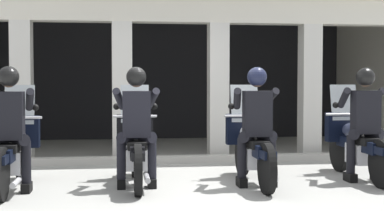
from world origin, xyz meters
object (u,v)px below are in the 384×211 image
Objects in this scene: police_officer_center_left at (136,116)px; police_officer_far_right at (365,114)px; motorcycle_center_left at (136,147)px; police_officer_center_right at (257,116)px; police_officer_far_left at (9,118)px; motorcycle_center_right at (251,146)px; motorcycle_far_left at (14,150)px; motorcycle_far_right at (356,143)px.

police_officer_center_left and police_officer_far_right have the same top height.
police_officer_far_right reaches higher than motorcycle_center_left.
police_officer_far_left is at bearing -173.23° from police_officer_center_right.
police_officer_center_left reaches higher than motorcycle_center_right.
motorcycle_far_left is 0.52m from police_officer_far_left.
police_officer_center_left reaches higher than motorcycle_far_left.
police_officer_center_left is at bearing -167.20° from motorcycle_far_right.
motorcycle_far_left is 1.29× the size of police_officer_center_right.
police_officer_center_left is 1.00× the size of police_officer_far_right.
motorcycle_far_left is 3.17m from motorcycle_center_right.
motorcycle_center_left is at bearing 5.41° from motorcycle_far_left.
motorcycle_center_right is at bearing -167.35° from motorcycle_far_right.
police_officer_far_left is (-0.00, -0.28, 0.44)m from motorcycle_far_left.
police_officer_center_right is (1.58, -0.10, 0.00)m from police_officer_center_left.
motorcycle_far_right is (3.17, 0.07, 0.00)m from motorcycle_center_left.
police_officer_far_left and police_officer_center_right have the same top height.
motorcycle_center_right is (3.17, 0.30, -0.44)m from police_officer_far_left.
motorcycle_far_right is at bearing 6.71° from police_officer_far_left.
police_officer_far_left is 0.78× the size of motorcycle_center_right.
police_officer_center_right is 1.71m from motorcycle_far_right.
motorcycle_far_left is at bearing 178.47° from police_officer_center_left.
police_officer_far_left reaches higher than motorcycle_far_left.
motorcycle_center_left is 1.00× the size of motorcycle_far_right.
motorcycle_far_left is 1.65m from police_officer_center_left.
police_officer_far_right reaches higher than motorcycle_far_right.
police_officer_far_left is 3.21m from motorcycle_center_right.
motorcycle_far_right is at bearing 5.55° from motorcycle_center_left.
motorcycle_far_right is 1.29× the size of police_officer_far_right.
motorcycle_far_right is (4.75, 0.47, -0.44)m from police_officer_far_left.
motorcycle_far_right is 0.52m from police_officer_far_right.
police_officer_far_right is at bearing -83.81° from motorcycle_far_right.
motorcycle_far_left is 4.75m from motorcycle_far_right.
motorcycle_center_left and motorcycle_far_right have the same top height.
motorcycle_far_left and motorcycle_far_right have the same top height.
motorcycle_far_left is at bearing 90.74° from police_officer_far_left.
police_officer_far_right reaches higher than motorcycle_center_right.
police_officer_far_left is 4.75m from police_officer_far_right.
police_officer_center_left is at bearing -167.07° from motorcycle_center_right.
motorcycle_far_left and motorcycle_center_right have the same top height.
police_officer_center_left is (-0.00, -0.28, 0.44)m from motorcycle_center_left.
police_officer_center_right is at bearing -167.35° from police_officer_far_right.
police_officer_center_right and police_officer_far_right have the same top height.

